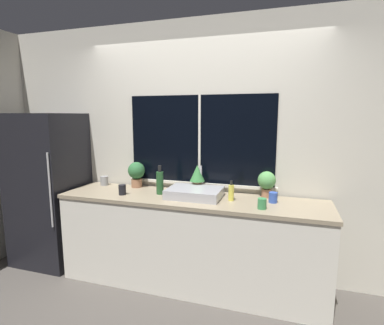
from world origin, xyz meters
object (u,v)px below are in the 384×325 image
object	(u,v)px
potted_plant_left	(136,173)
potted_plant_center	(197,176)
mug_blue	(273,197)
mug_grey	(104,181)
sink	(195,193)
bottle_tall	(160,182)
potted_plant_right	(267,182)
mug_black	(122,190)
soap_bottle	(231,192)
refrigerator	(51,188)
mug_green	(262,204)

from	to	relation	value
potted_plant_left	potted_plant_center	xyz separation A→B (m)	(0.71, 0.00, 0.01)
potted_plant_left	mug_blue	bearing A→B (deg)	-6.32
potted_plant_left	mug_grey	world-z (taller)	potted_plant_left
sink	bottle_tall	distance (m)	0.38
potted_plant_right	potted_plant_left	bearing A→B (deg)	180.00
mug_black	bottle_tall	bearing A→B (deg)	21.51
potted_plant_left	mug_black	xyz separation A→B (m)	(0.02, -0.34, -0.11)
sink	mug_grey	distance (m)	1.16
soap_bottle	potted_plant_left	bearing A→B (deg)	168.91
potted_plant_right	bottle_tall	world-z (taller)	bottle_tall
potted_plant_left	bottle_tall	xyz separation A→B (m)	(0.37, -0.20, -0.04)
potted_plant_right	mug_black	world-z (taller)	potted_plant_right
potted_plant_center	soap_bottle	bearing A→B (deg)	-28.62
potted_plant_center	bottle_tall	xyz separation A→B (m)	(-0.34, -0.20, -0.05)
sink	mug_grey	size ratio (longest dim) A/B	5.04
potted_plant_right	bottle_tall	bearing A→B (deg)	-169.23
mug_grey	refrigerator	bearing A→B (deg)	-166.48
mug_black	mug_green	size ratio (longest dim) A/B	1.10
potted_plant_center	potted_plant_right	distance (m)	0.71
potted_plant_right	mug_green	size ratio (longest dim) A/B	2.78
potted_plant_left	potted_plant_right	bearing A→B (deg)	0.00
mug_black	mug_grey	size ratio (longest dim) A/B	0.99
potted_plant_center	mug_green	bearing A→B (deg)	-29.13
mug_black	mug_green	bearing A→B (deg)	-2.05
refrigerator	sink	size ratio (longest dim) A/B	3.30
refrigerator	mug_green	xyz separation A→B (m)	(2.44, -0.21, 0.09)
refrigerator	mug_green	distance (m)	2.45
mug_black	mug_grey	distance (m)	0.52
sink	mug_grey	bearing A→B (deg)	171.28
sink	mug_black	size ratio (longest dim) A/B	5.10
potted_plant_center	soap_bottle	distance (m)	0.46
refrigerator	potted_plant_center	world-z (taller)	refrigerator
soap_bottle	mug_blue	world-z (taller)	soap_bottle
sink	mug_black	distance (m)	0.74
potted_plant_right	mug_black	bearing A→B (deg)	-166.41
refrigerator	mug_grey	xyz separation A→B (m)	(0.63, 0.15, 0.10)
potted_plant_center	potted_plant_right	size ratio (longest dim) A/B	1.11
potted_plant_left	mug_black	distance (m)	0.36
potted_plant_right	mug_green	bearing A→B (deg)	-91.44
sink	mug_green	distance (m)	0.69
refrigerator	mug_black	world-z (taller)	refrigerator
sink	mug_green	size ratio (longest dim) A/B	5.64
potted_plant_left	bottle_tall	distance (m)	0.42
refrigerator	bottle_tall	size ratio (longest dim) A/B	5.84
potted_plant_center	mug_black	world-z (taller)	potted_plant_center
refrigerator	mug_grey	bearing A→B (deg)	13.52
potted_plant_right	mug_grey	size ratio (longest dim) A/B	2.49
refrigerator	potted_plant_right	xyz separation A→B (m)	(2.45, 0.18, 0.20)
refrigerator	mug_grey	world-z (taller)	refrigerator
potted_plant_center	potted_plant_right	world-z (taller)	potted_plant_center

